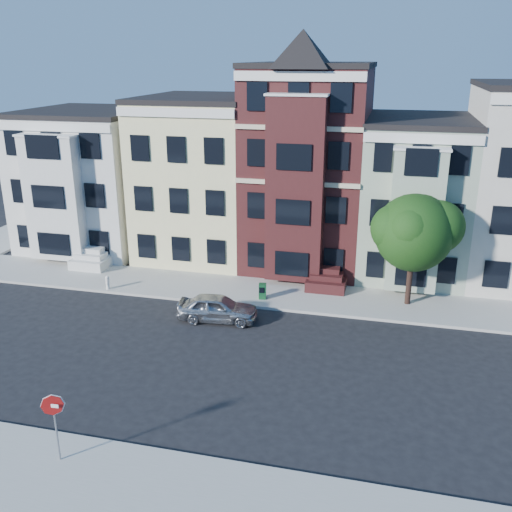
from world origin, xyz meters
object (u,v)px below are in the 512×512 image
(street_tree, at_px, (413,238))
(newspaper_box, at_px, (263,291))
(parked_car, at_px, (217,308))
(stop_sign, at_px, (55,423))
(fire_hydrant, at_px, (108,284))

(street_tree, relative_size, newspaper_box, 8.49)
(parked_car, bearing_deg, street_tree, -71.34)
(street_tree, bearing_deg, stop_sign, -125.50)
(parked_car, xyz_separation_m, stop_sign, (-1.80, -11.48, 0.85))
(street_tree, height_order, fire_hydrant, street_tree)
(parked_car, bearing_deg, fire_hydrant, 68.44)
(street_tree, bearing_deg, fire_hydrant, -173.13)
(street_tree, xyz_separation_m, stop_sign, (-11.12, -15.58, -2.29))
(street_tree, xyz_separation_m, newspaper_box, (-7.67, -1.21, -3.24))
(street_tree, relative_size, stop_sign, 2.65)
(parked_car, relative_size, fire_hydrant, 6.44)
(parked_car, distance_m, stop_sign, 11.65)
(parked_car, height_order, stop_sign, stop_sign)
(street_tree, height_order, parked_car, street_tree)
(newspaper_box, height_order, stop_sign, stop_sign)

